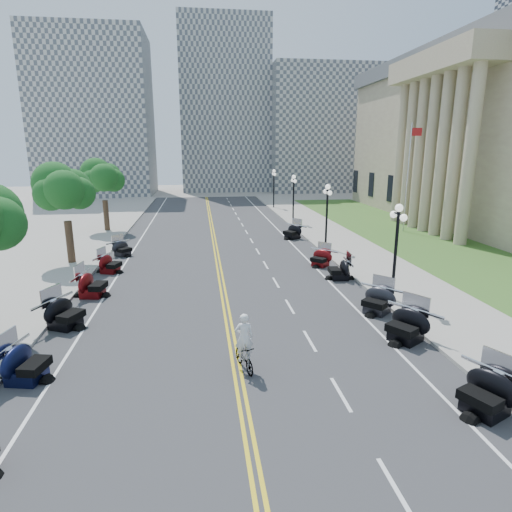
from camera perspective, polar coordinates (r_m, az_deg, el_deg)
name	(u,v)px	position (r m, az deg, el deg)	size (l,w,h in m)	color
ground	(233,345)	(17.70, -3.12, -11.83)	(160.00, 160.00, 0.00)	gray
road	(220,275)	(27.03, -4.79, -2.55)	(16.00, 90.00, 0.01)	#333335
centerline_yellow_a	(218,275)	(27.03, -5.04, -2.54)	(0.12, 90.00, 0.00)	yellow
centerline_yellow_b	(222,275)	(27.04, -4.53, -2.52)	(0.12, 90.00, 0.00)	yellow
edge_line_north	(319,271)	(28.04, 8.40, -2.02)	(0.12, 90.00, 0.00)	white
edge_line_south	(115,279)	(27.51, -18.23, -2.91)	(0.12, 90.00, 0.00)	white
lane_dash_4	(396,488)	(11.86, 18.11, -27.36)	(0.12, 2.00, 0.00)	white
lane_dash_5	(341,394)	(14.82, 11.23, -17.60)	(0.12, 2.00, 0.00)	white
lane_dash_6	(310,341)	(18.19, 7.17, -11.14)	(0.12, 2.00, 0.00)	white
lane_dash_7	(290,306)	(21.77, 4.52, -6.71)	(0.12, 2.00, 0.00)	white
lane_dash_8	(276,282)	(25.47, 2.66, -3.55)	(0.12, 2.00, 0.00)	white
lane_dash_9	(266,265)	(29.25, 1.29, -1.19)	(0.12, 2.00, 0.00)	white
lane_dash_10	(258,251)	(33.09, 0.23, 0.63)	(0.12, 2.00, 0.00)	white
lane_dash_11	(251,241)	(36.96, -0.60, 2.07)	(0.12, 2.00, 0.00)	white
lane_dash_12	(246,232)	(40.85, -1.28, 3.23)	(0.12, 2.00, 0.00)	white
lane_dash_13	(242,225)	(44.76, -1.84, 4.19)	(0.12, 2.00, 0.00)	white
lane_dash_14	(239,219)	(48.69, -2.32, 5.00)	(0.12, 2.00, 0.00)	white
lane_dash_15	(236,214)	(52.63, -2.72, 5.68)	(0.12, 2.00, 0.00)	white
lane_dash_16	(233,209)	(56.58, -3.07, 6.27)	(0.12, 2.00, 0.00)	white
lane_dash_17	(231,205)	(60.53, -3.37, 6.78)	(0.12, 2.00, 0.00)	white
lane_dash_18	(229,202)	(64.49, -3.63, 7.23)	(0.12, 2.00, 0.00)	white
lane_dash_19	(227,199)	(68.45, -3.87, 7.63)	(0.12, 2.00, 0.00)	white
sidewalk_north	(379,268)	(29.39, 16.12, -1.55)	(5.00, 90.00, 0.15)	#9E9991
sidewalk_south	(45,280)	(28.56, -26.35, -2.94)	(5.00, 90.00, 0.15)	#9E9991
lawn	(419,240)	(39.43, 20.89, 1.95)	(9.00, 60.00, 0.10)	#356023
distant_block_a	(95,116)	(79.85, -20.64, 17.06)	(18.00, 14.00, 26.00)	gray
distant_block_b	(224,108)	(84.35, -4.23, 19.05)	(16.00, 12.00, 30.00)	gray
distant_block_c	(322,131)	(84.18, 8.79, 16.21)	(20.00, 14.00, 22.00)	gray
street_lamp_2	(395,253)	(22.73, 18.09, 0.35)	(0.50, 1.20, 4.90)	black
street_lamp_3	(327,217)	(33.73, 9.40, 5.18)	(0.50, 1.20, 4.90)	black
street_lamp_4	(293,199)	(45.24, 5.01, 7.56)	(0.50, 1.20, 4.90)	black
street_lamp_5	(274,189)	(56.95, 2.39, 8.95)	(0.50, 1.20, 4.90)	black
flagpole	(407,179)	(42.53, 19.54, 9.65)	(1.10, 0.20, 10.00)	silver
tree_3	(65,195)	(31.30, -24.13, 7.44)	(4.80, 4.80, 9.20)	#235619
tree_4	(103,182)	(42.91, -19.68, 9.33)	(4.80, 4.80, 9.20)	#235619
motorcycle_n_4	(487,391)	(15.01, 28.41, -15.55)	(2.10, 2.10, 1.47)	black
motorcycle_n_5	(406,324)	(18.80, 19.42, -8.51)	(2.18, 2.18, 1.52)	black
motorcycle_n_6	(378,299)	(21.47, 15.90, -5.56)	(2.01, 2.01, 1.41)	black
motorcycle_n_7	(340,268)	(26.41, 11.08, -1.64)	(1.94, 1.94, 1.36)	black
motorcycle_n_8	(321,257)	(29.13, 8.60, -0.15)	(1.81, 1.81, 1.27)	#590A0C
motorcycle_n_10	(292,231)	(37.76, 4.87, 3.36)	(2.03, 2.03, 1.42)	black
motorcycle_s_5	(25,362)	(16.87, -28.42, -12.28)	(2.06, 2.06, 1.44)	black
motorcycle_s_6	(64,312)	(20.82, -24.18, -6.80)	(2.13, 2.13, 1.49)	black
motorcycle_s_7	(92,283)	(24.52, -21.05, -3.43)	(2.11, 2.11, 1.48)	#590A0C
motorcycle_s_8	(110,263)	(28.85, -18.92, -0.86)	(1.88, 1.88, 1.31)	#590A0C
motorcycle_s_9	(122,248)	(33.10, -17.40, 1.06)	(1.77, 1.77, 1.24)	black
bicycle	(244,357)	(15.73, -1.59, -13.30)	(0.47, 1.65, 0.99)	#A51414
cyclist_rider	(244,321)	(15.14, -1.63, -8.60)	(0.66, 0.43, 1.80)	white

